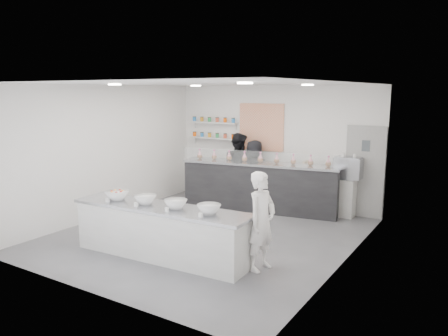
# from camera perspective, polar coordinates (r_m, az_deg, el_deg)

# --- Properties ---
(floor) EXTENTS (6.00, 6.00, 0.00)m
(floor) POSITION_cam_1_polar(r_m,az_deg,el_deg) (8.90, -2.17, -8.74)
(floor) COLOR #515156
(floor) RESTS_ON ground
(ceiling) EXTENTS (6.00, 6.00, 0.00)m
(ceiling) POSITION_cam_1_polar(r_m,az_deg,el_deg) (8.42, -2.31, 10.97)
(ceiling) COLOR white
(ceiling) RESTS_ON floor
(back_wall) EXTENTS (5.50, 0.00, 5.50)m
(back_wall) POSITION_cam_1_polar(r_m,az_deg,el_deg) (11.12, 6.50, 2.94)
(back_wall) COLOR white
(back_wall) RESTS_ON floor
(left_wall) EXTENTS (0.00, 6.00, 6.00)m
(left_wall) POSITION_cam_1_polar(r_m,az_deg,el_deg) (10.32, -14.98, 2.11)
(left_wall) COLOR white
(left_wall) RESTS_ON floor
(right_wall) EXTENTS (0.00, 6.00, 6.00)m
(right_wall) POSITION_cam_1_polar(r_m,az_deg,el_deg) (7.37, 15.74, -1.00)
(right_wall) COLOR white
(right_wall) RESTS_ON floor
(back_door) EXTENTS (0.88, 0.04, 2.10)m
(back_door) POSITION_cam_1_polar(r_m,az_deg,el_deg) (10.39, 17.90, -0.50)
(back_door) COLOR gray
(back_door) RESTS_ON floor
(pattern_panel) EXTENTS (1.25, 0.03, 1.20)m
(pattern_panel) POSITION_cam_1_polar(r_m,az_deg,el_deg) (11.20, 4.87, 5.34)
(pattern_panel) COLOR #E44F10
(pattern_panel) RESTS_ON back_wall
(jar_shelf_lower) EXTENTS (1.45, 0.22, 0.04)m
(jar_shelf_lower) POSITION_cam_1_polar(r_m,az_deg,el_deg) (11.87, -1.35, 3.94)
(jar_shelf_lower) COLOR silver
(jar_shelf_lower) RESTS_ON back_wall
(jar_shelf_upper) EXTENTS (1.45, 0.22, 0.04)m
(jar_shelf_upper) POSITION_cam_1_polar(r_m,az_deg,el_deg) (11.84, -1.36, 5.96)
(jar_shelf_upper) COLOR silver
(jar_shelf_upper) RESTS_ON back_wall
(preserve_jars) EXTENTS (1.45, 0.10, 0.56)m
(preserve_jars) POSITION_cam_1_polar(r_m,az_deg,el_deg) (11.83, -1.41, 5.28)
(preserve_jars) COLOR #FF5903
(preserve_jars) RESTS_ON jar_shelf_lower
(downlight_0) EXTENTS (0.24, 0.24, 0.02)m
(downlight_0) POSITION_cam_1_polar(r_m,az_deg,el_deg) (8.56, -14.10, 10.53)
(downlight_0) COLOR white
(downlight_0) RESTS_ON ceiling
(downlight_1) EXTENTS (0.24, 0.24, 0.02)m
(downlight_1) POSITION_cam_1_polar(r_m,az_deg,el_deg) (6.83, 2.77, 11.01)
(downlight_1) COLOR white
(downlight_1) RESTS_ON ceiling
(downlight_2) EXTENTS (0.24, 0.24, 0.02)m
(downlight_2) POSITION_cam_1_polar(r_m,az_deg,el_deg) (10.54, -3.72, 10.66)
(downlight_2) COLOR white
(downlight_2) RESTS_ON ceiling
(downlight_3) EXTENTS (0.24, 0.24, 0.02)m
(downlight_3) POSITION_cam_1_polar(r_m,az_deg,el_deg) (9.19, 10.86, 10.60)
(downlight_3) COLOR white
(downlight_3) RESTS_ON ceiling
(prep_counter) EXTENTS (3.37, 0.94, 0.91)m
(prep_counter) POSITION_cam_1_polar(r_m,az_deg,el_deg) (7.72, -8.24, -8.25)
(prep_counter) COLOR silver
(prep_counter) RESTS_ON floor
(back_bar) EXTENTS (3.85, 1.34, 1.17)m
(back_bar) POSITION_cam_1_polar(r_m,az_deg,el_deg) (10.57, 4.72, -2.42)
(back_bar) COLOR black
(back_bar) RESTS_ON floor
(sneeze_guard) EXTENTS (3.68, 0.66, 0.32)m
(sneeze_guard) POSITION_cam_1_polar(r_m,az_deg,el_deg) (10.13, 4.22, 1.33)
(sneeze_guard) COLOR white
(sneeze_guard) RESTS_ON back_bar
(espresso_ledge) EXTENTS (1.23, 0.39, 0.91)m
(espresso_ledge) POSITION_cam_1_polar(r_m,az_deg,el_deg) (10.53, 13.51, -3.46)
(espresso_ledge) COLOR silver
(espresso_ledge) RESTS_ON floor
(espresso_machine) EXTENTS (0.61, 0.42, 0.47)m
(espresso_machine) POSITION_cam_1_polar(r_m,az_deg,el_deg) (10.27, 15.91, 0.01)
(espresso_machine) COLOR #93969E
(espresso_machine) RESTS_ON espresso_ledge
(cup_stacks) EXTENTS (0.24, 0.24, 0.30)m
(cup_stacks) POSITION_cam_1_polar(r_m,az_deg,el_deg) (10.59, 10.82, 0.06)
(cup_stacks) COLOR tan
(cup_stacks) RESTS_ON espresso_ledge
(prep_bowls) EXTENTS (2.37, 0.62, 0.16)m
(prep_bowls) POSITION_cam_1_polar(r_m,az_deg,el_deg) (7.57, -8.34, -4.41)
(prep_bowls) COLOR white
(prep_bowls) RESTS_ON prep_counter
(label_cards) EXTENTS (2.01, 0.04, 0.07)m
(label_cards) POSITION_cam_1_polar(r_m,az_deg,el_deg) (7.23, -11.15, -5.54)
(label_cards) COLOR white
(label_cards) RESTS_ON prep_counter
(cookie_bags) EXTENTS (3.30, 0.71, 0.25)m
(cookie_bags) POSITION_cam_1_polar(r_m,az_deg,el_deg) (10.44, 4.77, 1.40)
(cookie_bags) COLOR pink
(cookie_bags) RESTS_ON back_bar
(woman_prep) EXTENTS (0.47, 0.64, 1.61)m
(woman_prep) POSITION_cam_1_polar(r_m,az_deg,el_deg) (7.06, 4.94, -6.95)
(woman_prep) COLOR white
(woman_prep) RESTS_ON floor
(staff_left) EXTENTS (1.03, 0.90, 1.81)m
(staff_left) POSITION_cam_1_polar(r_m,az_deg,el_deg) (11.22, 1.90, -0.00)
(staff_left) COLOR black
(staff_left) RESTS_ON floor
(staff_right) EXTENTS (0.90, 0.68, 1.66)m
(staff_right) POSITION_cam_1_polar(r_m,az_deg,el_deg) (11.01, 3.96, -0.62)
(staff_right) COLOR black
(staff_right) RESTS_ON floor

